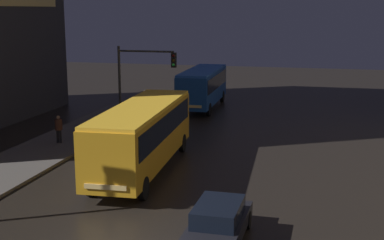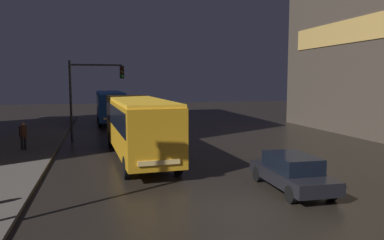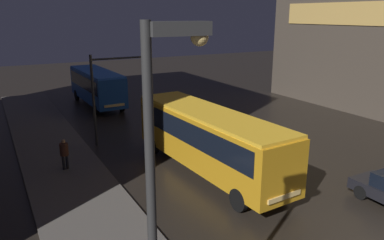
% 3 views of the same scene
% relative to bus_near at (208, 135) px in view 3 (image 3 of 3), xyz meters
% --- Properties ---
extents(sidewalk_left, '(4.00, 48.00, 0.15)m').
position_rel_bus_near_xyz_m(sidewalk_left, '(-6.59, 1.03, -1.96)').
color(sidewalk_left, '#56514C').
rests_on(sidewalk_left, ground).
extents(bus_near, '(3.12, 10.93, 3.30)m').
position_rel_bus_near_xyz_m(bus_near, '(0.00, 0.00, 0.00)').
color(bus_near, orange).
rests_on(bus_near, ground).
extents(bus_far, '(2.69, 9.26, 3.17)m').
position_rel_bus_near_xyz_m(bus_far, '(-0.99, 17.62, -0.08)').
color(bus_far, '#194793').
rests_on(bus_far, ground).
extents(pedestrian_mid, '(0.61, 0.61, 1.65)m').
position_rel_bus_near_xyz_m(pedestrian_mid, '(-6.51, 3.66, -0.89)').
color(pedestrian_mid, black).
rests_on(pedestrian_mid, sidewalk_left).
extents(traffic_light_main, '(3.79, 0.35, 5.67)m').
position_rel_bus_near_xyz_m(traffic_light_main, '(-2.58, 7.07, 1.87)').
color(traffic_light_main, '#2D2D2D').
rests_on(traffic_light_main, ground).
extents(street_lamp_sidewalk, '(1.25, 0.36, 7.76)m').
position_rel_bus_near_xyz_m(street_lamp_sidewalk, '(-6.93, -9.72, 3.24)').
color(street_lamp_sidewalk, '#2D2D2D').
rests_on(street_lamp_sidewalk, sidewalk_left).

